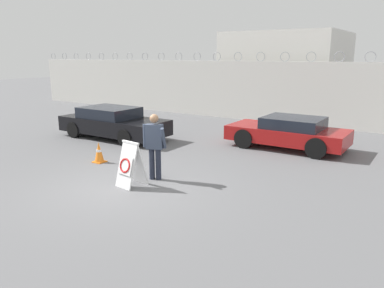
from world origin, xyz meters
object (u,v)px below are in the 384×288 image
(traffic_cone_near, at_px, (99,152))
(parked_car_rear_sedan, at_px, (288,132))
(barricade_sign, at_px, (130,164))
(security_guard, at_px, (155,143))
(parked_car_front_coupe, at_px, (113,123))

(traffic_cone_near, relative_size, parked_car_rear_sedan, 0.15)
(barricade_sign, height_order, traffic_cone_near, barricade_sign)
(security_guard, xyz_separation_m, traffic_cone_near, (-2.54, 0.33, -0.69))
(barricade_sign, bearing_deg, traffic_cone_near, 162.47)
(security_guard, height_order, traffic_cone_near, security_guard)
(parked_car_front_coupe, distance_m, parked_car_rear_sedan, 6.94)
(parked_car_front_coupe, bearing_deg, security_guard, -34.08)
(parked_car_front_coupe, bearing_deg, parked_car_rear_sedan, 18.18)
(security_guard, bearing_deg, barricade_sign, -127.40)
(security_guard, height_order, parked_car_rear_sedan, security_guard)
(parked_car_rear_sedan, bearing_deg, barricade_sign, 72.11)
(traffic_cone_near, bearing_deg, parked_car_rear_sedan, 49.38)
(barricade_sign, relative_size, parked_car_front_coupe, 0.25)
(barricade_sign, distance_m, security_guard, 0.89)
(security_guard, xyz_separation_m, parked_car_front_coupe, (-4.77, 3.18, -0.38))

